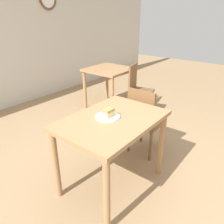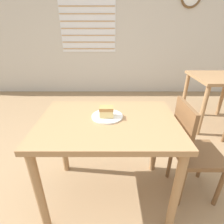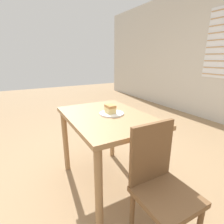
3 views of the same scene
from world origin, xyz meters
TOP-DOWN VIEW (x-y plane):
  - ground_plane at (0.00, 0.00)m, footprint 14.00×14.00m
  - dining_table_near at (-0.07, 0.13)m, footprint 1.03×0.72m
  - chair_near_window at (0.63, 0.18)m, footprint 0.38×0.38m
  - plate at (-0.07, 0.19)m, footprint 0.24×0.24m
  - cake_slice at (-0.08, 0.17)m, footprint 0.11×0.08m

SIDE VIEW (x-z plane):
  - ground_plane at x=0.00m, z-range 0.00..0.00m
  - chair_near_window at x=0.63m, z-range 0.03..0.92m
  - dining_table_near at x=-0.07m, z-range 0.27..1.05m
  - plate at x=-0.07m, z-range 0.78..0.79m
  - cake_slice at x=-0.08m, z-range 0.79..0.87m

